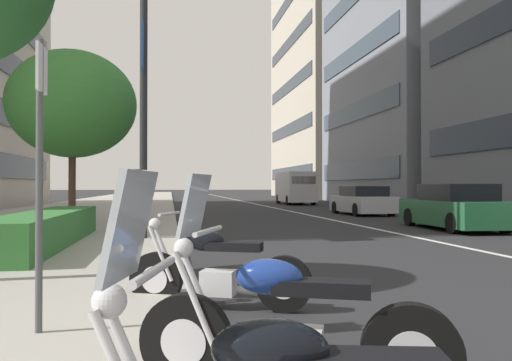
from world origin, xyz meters
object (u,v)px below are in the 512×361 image
object	(u,v)px
motorcycle_under_tarp	(288,328)
parking_sign_by_curb	(40,156)
motorcycle_by_sign_pole	(217,272)
car_following_behind	(362,201)
street_lamp_with_banners	(156,16)
street_tree_mid_sidewalk	(72,104)
delivery_van_ahead	(295,187)
car_mid_block_traffic	(454,208)

from	to	relation	value
motorcycle_under_tarp	parking_sign_by_curb	world-z (taller)	parking_sign_by_curb
motorcycle_by_sign_pole	car_following_behind	distance (m)	20.19
street_lamp_with_banners	street_tree_mid_sidewalk	xyz separation A→B (m)	(4.35, 2.70, -1.54)
delivery_van_ahead	street_tree_mid_sidewalk	xyz separation A→B (m)	(-22.02, 12.59, 2.66)
motorcycle_under_tarp	car_mid_block_traffic	xyz separation A→B (m)	(12.02, -8.25, 0.24)
delivery_van_ahead	parking_sign_by_curb	size ratio (longest dim) A/B	2.43
street_lamp_with_banners	parking_sign_by_curb	bearing A→B (deg)	174.71
motorcycle_by_sign_pole	motorcycle_under_tarp	bearing A→B (deg)	117.28
car_mid_block_traffic	delivery_van_ahead	xyz separation A→B (m)	(23.64, -0.51, 0.64)
car_mid_block_traffic	parking_sign_by_curb	xyz separation A→B (m)	(-10.75, 10.12, 0.97)
street_lamp_with_banners	motorcycle_under_tarp	bearing A→B (deg)	-173.06
car_mid_block_traffic	street_tree_mid_sidewalk	world-z (taller)	street_tree_mid_sidewalk
motorcycle_under_tarp	delivery_van_ahead	distance (m)	36.73
street_lamp_with_banners	car_following_behind	bearing A→B (deg)	-40.11
motorcycle_under_tarp	street_tree_mid_sidewalk	bearing A→B (deg)	-53.50
motorcycle_under_tarp	street_tree_mid_sidewalk	xyz separation A→B (m)	(13.64, 3.83, 3.53)
car_following_behind	motorcycle_under_tarp	bearing A→B (deg)	156.05
car_mid_block_traffic	parking_sign_by_curb	distance (m)	14.80
motorcycle_by_sign_pole	car_following_behind	xyz separation A→B (m)	(18.20, -8.74, 0.25)
street_tree_mid_sidewalk	motorcycle_under_tarp	bearing A→B (deg)	-164.32
motorcycle_under_tarp	motorcycle_by_sign_pole	bearing A→B (deg)	-63.35
car_mid_block_traffic	motorcycle_by_sign_pole	bearing A→B (deg)	141.02
car_following_behind	street_lamp_with_banners	bearing A→B (deg)	138.23
motorcycle_under_tarp	motorcycle_by_sign_pole	size ratio (longest dim) A/B	1.01
parking_sign_by_curb	street_lamp_with_banners	distance (m)	8.93
car_mid_block_traffic	car_following_behind	world-z (taller)	car_mid_block_traffic
street_tree_mid_sidewalk	parking_sign_by_curb	bearing A→B (deg)	-171.02
motorcycle_under_tarp	car_mid_block_traffic	bearing A→B (deg)	-103.66
motorcycle_under_tarp	parking_sign_by_curb	distance (m)	2.56
car_mid_block_traffic	delivery_van_ahead	bearing A→B (deg)	1.58
street_lamp_with_banners	street_tree_mid_sidewalk	size ratio (longest dim) A/B	1.66
street_lamp_with_banners	street_tree_mid_sidewalk	bearing A→B (deg)	31.80
delivery_van_ahead	car_mid_block_traffic	bearing A→B (deg)	-179.55
motorcycle_by_sign_pole	delivery_van_ahead	distance (m)	34.37
car_following_behind	parking_sign_by_curb	bearing A→B (deg)	150.28
car_mid_block_traffic	car_following_behind	xyz separation A→B (m)	(8.68, -0.23, -0.02)
car_mid_block_traffic	parking_sign_by_curb	size ratio (longest dim) A/B	1.90
motorcycle_under_tarp	delivery_van_ahead	xyz separation A→B (m)	(35.66, -8.76, 0.88)
car_mid_block_traffic	street_tree_mid_sidewalk	distance (m)	12.63
parking_sign_by_curb	street_tree_mid_sidewalk	xyz separation A→B (m)	(12.38, 1.96, 2.32)
motorcycle_under_tarp	car_following_behind	xyz separation A→B (m)	(20.70, -8.48, 0.22)
motorcycle_by_sign_pole	car_mid_block_traffic	xyz separation A→B (m)	(9.52, -8.51, 0.27)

